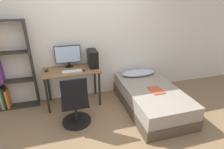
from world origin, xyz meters
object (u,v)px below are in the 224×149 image
Objects in this scene: office_chair at (76,107)px; monitor at (68,55)px; pc_tower at (93,58)px; bookshelf at (3,70)px; keyboard at (72,71)px; bed at (150,98)px.

office_chair is 1.85× the size of monitor.
monitor is at bearing 90.88° from office_chair.
pc_tower reaches higher than office_chair.
bookshelf is 1.73m from pc_tower.
bookshelf reaches higher than pc_tower.
keyboard is (1.27, -0.29, -0.05)m from bookshelf.
keyboard is at bearing 161.46° from bed.
keyboard is (0.04, -0.31, -0.24)m from monitor.
keyboard is at bearing -83.55° from monitor.
bed is 1.44m from pc_tower.
pc_tower is at bearing -3.20° from bookshelf.
bookshelf is at bearing 163.96° from bed.
bed is at bearing 4.46° from office_chair.
keyboard is 0.97× the size of pc_tower.
office_chair is 0.75m from keyboard.
office_chair is at bearing -175.54° from bed.
bookshelf is 3.37× the size of monitor.
bookshelf is 1.31m from keyboard.
bookshelf reaches higher than office_chair.
office_chair reaches higher than bed.
bookshelf is at bearing 143.84° from office_chair.
office_chair is at bearing -36.16° from bookshelf.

